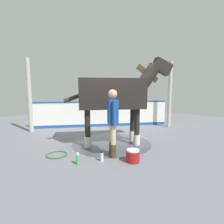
{
  "coord_description": "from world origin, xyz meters",
  "views": [
    {
      "loc": [
        -3.9,
        4.12,
        1.72
      ],
      "look_at": [
        -0.65,
        0.42,
        1.06
      ],
      "focal_mm": 28.89,
      "sensor_mm": 36.0,
      "label": 1
    }
  ],
  "objects_px": {
    "horse": "(115,95)",
    "wash_bucket": "(133,156)",
    "bottle_shampoo": "(102,156)",
    "hose_coil": "(57,155)",
    "handler": "(113,118)",
    "bottle_spray": "(78,159)"
  },
  "relations": [
    {
      "from": "hose_coil",
      "to": "handler",
      "type": "bearing_deg",
      "value": -140.03
    },
    {
      "from": "hose_coil",
      "to": "wash_bucket",
      "type": "bearing_deg",
      "value": -150.93
    },
    {
      "from": "bottle_shampoo",
      "to": "hose_coil",
      "type": "bearing_deg",
      "value": 23.89
    },
    {
      "from": "handler",
      "to": "hose_coil",
      "type": "bearing_deg",
      "value": -8.73
    },
    {
      "from": "handler",
      "to": "bottle_shampoo",
      "type": "height_order",
      "value": "handler"
    },
    {
      "from": "horse",
      "to": "hose_coil",
      "type": "distance_m",
      "value": 2.37
    },
    {
      "from": "bottle_shampoo",
      "to": "bottle_spray",
      "type": "height_order",
      "value": "bottle_spray"
    },
    {
      "from": "horse",
      "to": "wash_bucket",
      "type": "bearing_deg",
      "value": -84.38
    },
    {
      "from": "handler",
      "to": "hose_coil",
      "type": "distance_m",
      "value": 1.73
    },
    {
      "from": "handler",
      "to": "hose_coil",
      "type": "relative_size",
      "value": 3.15
    },
    {
      "from": "handler",
      "to": "wash_bucket",
      "type": "bearing_deg",
      "value": 133.7
    },
    {
      "from": "horse",
      "to": "handler",
      "type": "relative_size",
      "value": 1.6
    },
    {
      "from": "horse",
      "to": "bottle_shampoo",
      "type": "distance_m",
      "value": 2.01
    },
    {
      "from": "hose_coil",
      "to": "bottle_spray",
      "type": "bearing_deg",
      "value": -179.44
    },
    {
      "from": "horse",
      "to": "wash_bucket",
      "type": "height_order",
      "value": "horse"
    },
    {
      "from": "horse",
      "to": "wash_bucket",
      "type": "distance_m",
      "value": 2.02
    },
    {
      "from": "handler",
      "to": "bottle_shampoo",
      "type": "relative_size",
      "value": 6.82
    },
    {
      "from": "handler",
      "to": "bottle_spray",
      "type": "bearing_deg",
      "value": 26.22
    },
    {
      "from": "horse",
      "to": "handler",
      "type": "distance_m",
      "value": 1.19
    },
    {
      "from": "bottle_spray",
      "to": "hose_coil",
      "type": "distance_m",
      "value": 0.86
    },
    {
      "from": "bottle_shampoo",
      "to": "horse",
      "type": "bearing_deg",
      "value": -62.78
    },
    {
      "from": "hose_coil",
      "to": "bottle_shampoo",
      "type": "bearing_deg",
      "value": -156.11
    }
  ]
}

